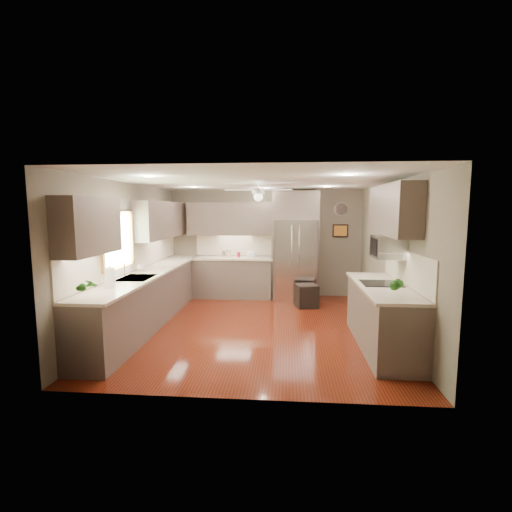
# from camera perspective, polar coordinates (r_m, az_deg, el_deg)

# --- Properties ---
(floor) EXTENTS (5.00, 5.00, 0.00)m
(floor) POSITION_cam_1_polar(r_m,az_deg,el_deg) (6.60, 0.14, -10.84)
(floor) COLOR #431108
(floor) RESTS_ON ground
(ceiling) EXTENTS (5.00, 5.00, 0.00)m
(ceiling) POSITION_cam_1_polar(r_m,az_deg,el_deg) (6.29, 0.15, 11.36)
(ceiling) COLOR white
(ceiling) RESTS_ON ground
(wall_back) EXTENTS (4.50, 0.00, 4.50)m
(wall_back) POSITION_cam_1_polar(r_m,az_deg,el_deg) (8.81, 1.43, 2.02)
(wall_back) COLOR #6C6252
(wall_back) RESTS_ON ground
(wall_front) EXTENTS (4.50, 0.00, 4.50)m
(wall_front) POSITION_cam_1_polar(r_m,az_deg,el_deg) (3.87, -2.77, -4.60)
(wall_front) COLOR #6C6252
(wall_front) RESTS_ON ground
(wall_left) EXTENTS (0.00, 5.00, 5.00)m
(wall_left) POSITION_cam_1_polar(r_m,az_deg,el_deg) (6.88, -18.88, 0.19)
(wall_left) COLOR #6C6252
(wall_left) RESTS_ON ground
(wall_right) EXTENTS (0.00, 5.00, 5.00)m
(wall_right) POSITION_cam_1_polar(r_m,az_deg,el_deg) (6.55, 20.18, -0.20)
(wall_right) COLOR #6C6252
(wall_right) RESTS_ON ground
(canister_b) EXTENTS (0.09, 0.09, 0.13)m
(canister_b) POSITION_cam_1_polar(r_m,az_deg,el_deg) (8.70, -4.99, 0.34)
(canister_b) COLOR silver
(canister_b) RESTS_ON back_run
(canister_c) EXTENTS (0.14, 0.14, 0.19)m
(canister_c) POSITION_cam_1_polar(r_m,az_deg,el_deg) (8.65, -4.23, 0.44)
(canister_c) COLOR #BBA78C
(canister_c) RESTS_ON back_run
(canister_d) EXTENTS (0.10, 0.10, 0.11)m
(canister_d) POSITION_cam_1_polar(r_m,az_deg,el_deg) (8.61, -2.69, 0.22)
(canister_d) COLOR maroon
(canister_d) RESTS_ON back_run
(soap_bottle) EXTENTS (0.10, 0.10, 0.17)m
(soap_bottle) POSITION_cam_1_polar(r_m,az_deg,el_deg) (6.94, -17.22, -1.56)
(soap_bottle) COLOR white
(soap_bottle) RESTS_ON left_run
(potted_plant_left) EXTENTS (0.19, 0.14, 0.32)m
(potted_plant_left) POSITION_cam_1_polar(r_m,az_deg,el_deg) (5.04, -24.52, -4.20)
(potted_plant_left) COLOR #235E1B
(potted_plant_left) RESTS_ON left_run
(potted_plant_right) EXTENTS (0.20, 0.18, 0.29)m
(potted_plant_right) POSITION_cam_1_polar(r_m,az_deg,el_deg) (5.03, 20.87, -4.22)
(potted_plant_right) COLOR #235E1B
(potted_plant_right) RESTS_ON right_run
(bowl) EXTENTS (0.26, 0.26, 0.06)m
(bowl) POSITION_cam_1_polar(r_m,az_deg,el_deg) (8.59, -0.72, 0.01)
(bowl) COLOR #BBA78C
(bowl) RESTS_ON back_run
(left_run) EXTENTS (0.65, 4.70, 1.45)m
(left_run) POSITION_cam_1_polar(r_m,az_deg,el_deg) (7.03, -15.92, -5.89)
(left_run) COLOR #4C3E37
(left_run) RESTS_ON ground
(back_run) EXTENTS (1.85, 0.65, 1.45)m
(back_run) POSITION_cam_1_polar(r_m,az_deg,el_deg) (8.69, -3.48, -3.16)
(back_run) COLOR #4C3E37
(back_run) RESTS_ON ground
(uppers) EXTENTS (4.50, 4.70, 0.95)m
(uppers) POSITION_cam_1_polar(r_m,az_deg,el_deg) (7.08, -5.41, 5.77)
(uppers) COLOR #4C3E37
(uppers) RESTS_ON wall_left
(window) EXTENTS (0.05, 1.12, 0.92)m
(window) POSITION_cam_1_polar(r_m,az_deg,el_deg) (6.38, -20.53, 2.31)
(window) COLOR #BFF2B2
(window) RESTS_ON wall_left
(sink) EXTENTS (0.50, 0.70, 0.32)m
(sink) POSITION_cam_1_polar(r_m,az_deg,el_deg) (6.35, -17.91, -3.46)
(sink) COLOR silver
(sink) RESTS_ON left_run
(refrigerator) EXTENTS (1.06, 0.75, 2.45)m
(refrigerator) POSITION_cam_1_polar(r_m,az_deg,el_deg) (8.46, 6.04, 1.35)
(refrigerator) COLOR silver
(refrigerator) RESTS_ON ground
(right_run) EXTENTS (0.70, 2.20, 1.45)m
(right_run) POSITION_cam_1_polar(r_m,az_deg,el_deg) (5.85, 18.90, -8.63)
(right_run) COLOR #4C3E37
(right_run) RESTS_ON ground
(microwave) EXTENTS (0.43, 0.55, 0.34)m
(microwave) POSITION_cam_1_polar(r_m,az_deg,el_deg) (5.94, 19.60, 1.34)
(microwave) COLOR silver
(microwave) RESTS_ON wall_right
(ceiling_fan) EXTENTS (1.18, 1.18, 0.32)m
(ceiling_fan) POSITION_cam_1_polar(r_m,az_deg,el_deg) (6.58, 0.36, 9.71)
(ceiling_fan) COLOR white
(ceiling_fan) RESTS_ON ceiling
(recessed_lights) EXTENTS (2.84, 3.14, 0.01)m
(recessed_lights) POSITION_cam_1_polar(r_m,az_deg,el_deg) (6.69, 0.08, 11.06)
(recessed_lights) COLOR white
(recessed_lights) RESTS_ON ceiling
(wall_clock) EXTENTS (0.30, 0.03, 0.30)m
(wall_clock) POSITION_cam_1_polar(r_m,az_deg,el_deg) (8.83, 12.94, 7.05)
(wall_clock) COLOR white
(wall_clock) RESTS_ON wall_back
(framed_print) EXTENTS (0.36, 0.03, 0.30)m
(framed_print) POSITION_cam_1_polar(r_m,az_deg,el_deg) (8.84, 12.85, 3.81)
(framed_print) COLOR black
(framed_print) RESTS_ON wall_back
(stool) EXTENTS (0.51, 0.51, 0.49)m
(stool) POSITION_cam_1_polar(r_m,az_deg,el_deg) (7.92, 7.79, -6.05)
(stool) COLOR black
(stool) RESTS_ON ground
(paper_towel) EXTENTS (0.13, 0.13, 0.32)m
(paper_towel) POSITION_cam_1_polar(r_m,az_deg,el_deg) (5.60, -21.52, -3.19)
(paper_towel) COLOR white
(paper_towel) RESTS_ON left_run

